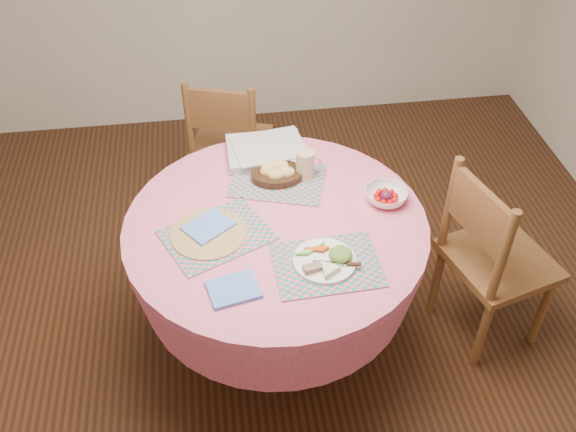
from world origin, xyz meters
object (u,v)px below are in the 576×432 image
object	(u,v)px
chair_back	(228,142)
fruit_bowl	(386,196)
bread_bowl	(277,172)
dinner_plate	(327,260)
wicker_trivet	(209,234)
chair_right	(491,256)
dining_table	(276,257)
latte_mug	(306,164)

from	to	relation	value
chair_back	fruit_bowl	distance (m)	1.16
bread_bowl	dinner_plate	bearing A→B (deg)	-77.48
wicker_trivet	bread_bowl	world-z (taller)	bread_bowl
fruit_bowl	wicker_trivet	bearing A→B (deg)	-171.84
chair_right	bread_bowl	bearing A→B (deg)	52.69
dinner_plate	bread_bowl	size ratio (longest dim) A/B	1.07
wicker_trivet	dinner_plate	size ratio (longest dim) A/B	1.22
dining_table	bread_bowl	xyz separation A→B (m)	(0.04, 0.29, 0.23)
dining_table	fruit_bowl	distance (m)	0.53
dining_table	chair_right	xyz separation A→B (m)	(0.94, -0.07, -0.06)
wicker_trivet	dinner_plate	world-z (taller)	dinner_plate
bread_bowl	dining_table	bearing A→B (deg)	-98.06
dining_table	dinner_plate	xyz separation A→B (m)	(0.16, -0.26, 0.22)
chair_back	latte_mug	xyz separation A→B (m)	(0.31, -0.72, 0.36)
bread_bowl	fruit_bowl	world-z (taller)	bread_bowl
dining_table	latte_mug	bearing A→B (deg)	59.48
chair_right	latte_mug	xyz separation A→B (m)	(-0.77, 0.35, 0.33)
wicker_trivet	dinner_plate	xyz separation A→B (m)	(0.44, -0.22, 0.02)
bread_bowl	fruit_bowl	distance (m)	0.49
chair_right	fruit_bowl	xyz separation A→B (m)	(-0.47, 0.14, 0.28)
chair_right	fruit_bowl	distance (m)	0.56
dining_table	wicker_trivet	size ratio (longest dim) A/B	4.13
chair_right	chair_back	distance (m)	1.52
chair_right	dining_table	bearing A→B (deg)	70.09
bread_bowl	latte_mug	xyz separation A→B (m)	(0.13, -0.00, 0.03)
bread_bowl	wicker_trivet	bearing A→B (deg)	-134.13
chair_back	bread_bowl	distance (m)	0.81
dinner_plate	latte_mug	xyz separation A→B (m)	(0.00, 0.54, 0.05)
wicker_trivet	latte_mug	distance (m)	0.55
chair_right	latte_mug	bearing A→B (deg)	49.89
dining_table	fruit_bowl	bearing A→B (deg)	8.52
wicker_trivet	fruit_bowl	distance (m)	0.76
chair_back	latte_mug	distance (m)	0.86
chair_back	fruit_bowl	xyz separation A→B (m)	(0.61, -0.93, 0.31)
chair_right	bread_bowl	distance (m)	1.01
fruit_bowl	bread_bowl	bearing A→B (deg)	153.53
chair_back	latte_mug	bearing A→B (deg)	129.93
dining_table	wicker_trivet	distance (m)	0.34
chair_right	chair_back	world-z (taller)	chair_right
chair_right	dinner_plate	world-z (taller)	chair_right
chair_right	wicker_trivet	world-z (taller)	chair_right
chair_right	chair_back	xyz separation A→B (m)	(-1.08, 1.07, -0.03)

